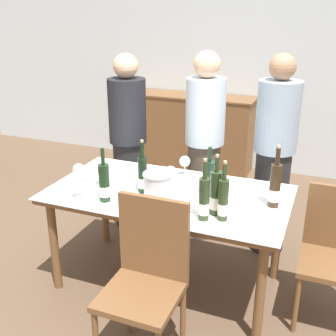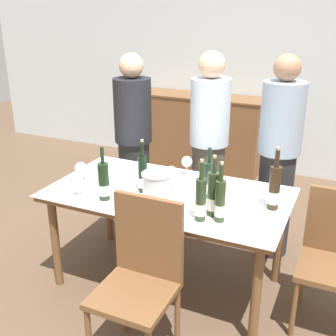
% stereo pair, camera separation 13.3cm
% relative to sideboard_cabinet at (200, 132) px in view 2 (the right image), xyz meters
% --- Properties ---
extents(ground_plane, '(12.00, 12.00, 0.00)m').
position_rel_sideboard_cabinet_xyz_m(ground_plane, '(0.66, -2.40, -0.47)').
color(ground_plane, brown).
extents(back_wall, '(8.00, 0.10, 2.80)m').
position_rel_sideboard_cabinet_xyz_m(back_wall, '(0.66, 0.29, 0.93)').
color(back_wall, silver).
rests_on(back_wall, ground_plane).
extents(sideboard_cabinet, '(1.59, 0.46, 0.93)m').
position_rel_sideboard_cabinet_xyz_m(sideboard_cabinet, '(0.00, 0.00, 0.00)').
color(sideboard_cabinet, brown).
rests_on(sideboard_cabinet, ground_plane).
extents(dining_table, '(1.66, 0.91, 0.74)m').
position_rel_sideboard_cabinet_xyz_m(dining_table, '(0.66, -2.40, 0.20)').
color(dining_table, brown).
rests_on(dining_table, ground_plane).
extents(ice_bucket, '(0.19, 0.19, 0.21)m').
position_rel_sideboard_cabinet_xyz_m(ice_bucket, '(0.65, -2.58, 0.39)').
color(ice_bucket, silver).
rests_on(ice_bucket, dining_table).
extents(wine_bottle_0, '(0.06, 0.06, 0.38)m').
position_rel_sideboard_cabinet_xyz_m(wine_bottle_0, '(0.49, -2.46, 0.41)').
color(wine_bottle_0, black).
rests_on(wine_bottle_0, dining_table).
extents(wine_bottle_1, '(0.07, 0.07, 0.37)m').
position_rel_sideboard_cabinet_xyz_m(wine_bottle_1, '(0.32, -2.68, 0.40)').
color(wine_bottle_1, black).
rests_on(wine_bottle_1, dining_table).
extents(wine_bottle_2, '(0.07, 0.07, 0.35)m').
position_rel_sideboard_cabinet_xyz_m(wine_bottle_2, '(0.94, -2.36, 0.40)').
color(wine_bottle_2, '#1E3323').
rests_on(wine_bottle_2, dining_table).
extents(wine_bottle_3, '(0.07, 0.07, 0.39)m').
position_rel_sideboard_cabinet_xyz_m(wine_bottle_3, '(1.00, -2.69, 0.41)').
color(wine_bottle_3, '#28381E').
rests_on(wine_bottle_3, dining_table).
extents(wine_bottle_4, '(0.07, 0.07, 0.39)m').
position_rel_sideboard_cabinet_xyz_m(wine_bottle_4, '(1.05, -2.59, 0.41)').
color(wine_bottle_4, '#28381E').
rests_on(wine_bottle_4, dining_table).
extents(wine_bottle_5, '(0.06, 0.06, 0.38)m').
position_rel_sideboard_cabinet_xyz_m(wine_bottle_5, '(1.11, -2.65, 0.40)').
color(wine_bottle_5, '#28381E').
rests_on(wine_bottle_5, dining_table).
extents(wine_bottle_6, '(0.07, 0.07, 0.41)m').
position_rel_sideboard_cabinet_xyz_m(wine_bottle_6, '(1.37, -2.35, 0.42)').
color(wine_bottle_6, '#332314').
rests_on(wine_bottle_6, dining_table).
extents(wine_glass_0, '(0.09, 0.09, 0.16)m').
position_rel_sideboard_cabinet_xyz_m(wine_glass_0, '(0.16, -2.46, 0.39)').
color(wine_glass_0, white).
rests_on(wine_glass_0, dining_table).
extents(wine_glass_1, '(0.08, 0.08, 0.16)m').
position_rel_sideboard_cabinet_xyz_m(wine_glass_1, '(0.64, -2.31, 0.39)').
color(wine_glass_1, white).
rests_on(wine_glass_1, dining_table).
extents(wine_glass_2, '(0.08, 0.08, 0.15)m').
position_rel_sideboard_cabinet_xyz_m(wine_glass_2, '(0.13, -2.71, 0.38)').
color(wine_glass_2, white).
rests_on(wine_glass_2, dining_table).
extents(wine_glass_3, '(0.08, 0.08, 0.15)m').
position_rel_sideboard_cabinet_xyz_m(wine_glass_3, '(0.66, -2.06, 0.39)').
color(wine_glass_3, white).
rests_on(wine_glass_3, dining_table).
extents(wine_glass_4, '(0.09, 0.09, 0.14)m').
position_rel_sideboard_cabinet_xyz_m(wine_glass_4, '(-0.02, -2.47, 0.37)').
color(wine_glass_4, white).
rests_on(wine_glass_4, dining_table).
extents(chair_near_front, '(0.42, 0.42, 0.98)m').
position_rel_sideboard_cabinet_xyz_m(chair_near_front, '(0.80, -3.08, 0.09)').
color(chair_near_front, brown).
rests_on(chair_near_front, ground_plane).
extents(chair_right_end, '(0.42, 0.42, 0.89)m').
position_rel_sideboard_cabinet_xyz_m(chair_right_end, '(1.78, -2.31, 0.04)').
color(chair_right_end, brown).
rests_on(chair_right_end, ground_plane).
extents(person_host, '(0.33, 0.33, 1.59)m').
position_rel_sideboard_cabinet_xyz_m(person_host, '(-0.02, -1.67, 0.33)').
color(person_host, '#262628').
rests_on(person_host, ground_plane).
extents(person_guest_left, '(0.33, 0.33, 1.63)m').
position_rel_sideboard_cabinet_xyz_m(person_guest_left, '(0.67, -1.59, 0.35)').
color(person_guest_left, '#51473D').
rests_on(person_guest_left, ground_plane).
extents(person_guest_right, '(0.33, 0.33, 1.64)m').
position_rel_sideboard_cabinet_xyz_m(person_guest_right, '(1.26, -1.63, 0.35)').
color(person_guest_right, '#262628').
rests_on(person_guest_right, ground_plane).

